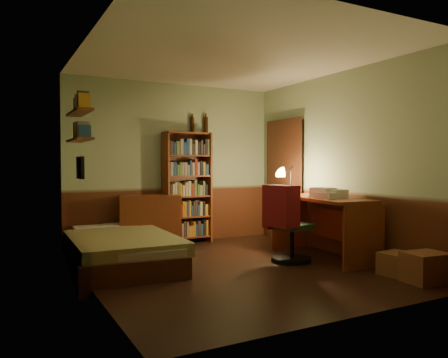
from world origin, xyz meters
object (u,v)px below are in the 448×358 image
office_chair (292,222)px  bed (119,238)px  dresser (151,221)px  mini_stereo (175,190)px  bookshelf (187,188)px  cardboard_box_a (426,267)px  desk (323,227)px  cardboard_box_b (396,264)px  desk_lamp (291,175)px

office_chair → bed: bearing=146.7°
bed → office_chair: bearing=-20.9°
bed → dresser: 1.10m
mini_stereo → bookshelf: size_ratio=0.14×
bed → cardboard_box_a: (2.72, -2.48, -0.17)m
office_chair → cardboard_box_a: (0.67, -1.52, -0.36)m
desk → office_chair: size_ratio=1.48×
dresser → bed: bearing=-113.5°
bed → cardboard_box_b: 3.44m
mini_stereo → desk: (1.42, -1.93, -0.46)m
dresser → cardboard_box_a: 3.89m
dresser → mini_stereo: 0.67m
bookshelf → cardboard_box_a: bearing=-74.5°
bed → desk_lamp: desk_lamp is taller
dresser → desk_lamp: bearing=-11.6°
mini_stereo → cardboard_box_b: 3.52m
mini_stereo → desk_lamp: 1.86m
bed → office_chair: size_ratio=2.10×
cardboard_box_a → cardboard_box_b: 0.38m
bookshelf → desk_lamp: size_ratio=3.15×
bookshelf → bed: bearing=-152.0°
desk → office_chair: office_chair is taller
dresser → office_chair: size_ratio=0.86×
office_chair → bookshelf: bearing=102.0°
bed → desk_lamp: 2.74m
dresser → cardboard_box_b: (2.00, -2.94, -0.28)m
cardboard_box_b → desk_lamp: bearing=92.9°
cardboard_box_a → desk_lamp: bearing=92.6°
mini_stereo → cardboard_box_b: mini_stereo is taller
dresser → desk_lamp: desk_lamp is taller
office_chair → desk: bearing=-7.2°
bed → cardboard_box_b: size_ratio=6.01×
cardboard_box_a → cardboard_box_b: cardboard_box_a is taller
bed → desk: desk is taller
cardboard_box_a → cardboard_box_b: bearing=91.1°
desk → desk_lamp: bearing=93.0°
dresser → desk: size_ratio=0.58×
dresser → bookshelf: (0.65, 0.08, 0.50)m
bed → cardboard_box_b: bearing=-33.4°
desk → cardboard_box_b: bearing=-77.8°
desk → cardboard_box_b: (0.13, -1.14, -0.29)m
bookshelf → cardboard_box_b: bookshelf is taller
mini_stereo → bed: bearing=-136.3°
mini_stereo → office_chair: bearing=-61.4°
mini_stereo → desk_lamp: desk_lamp is taller
dresser → desk: desk is taller
bookshelf → office_chair: size_ratio=1.71×
mini_stereo → bookshelf: bearing=-7.5°
bookshelf → cardboard_box_b: (1.35, -3.03, -0.77)m
desk → desk_lamp: desk_lamp is taller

